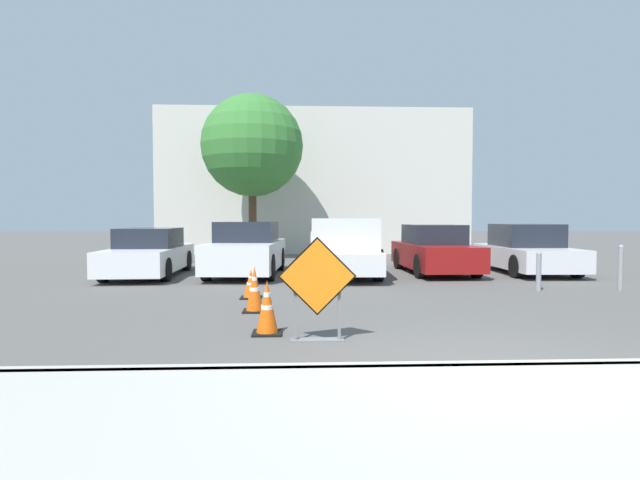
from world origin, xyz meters
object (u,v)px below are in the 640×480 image
(road_closed_sign, at_px, (317,285))
(parked_car_fourth, at_px, (526,251))
(traffic_cone_third, at_px, (251,284))
(bollard_second, at_px, (621,266))
(bollard_nearest, at_px, (539,270))
(parked_car_nearest, at_px, (149,254))
(traffic_cone_second, at_px, (255,290))
(traffic_cone_nearest, at_px, (267,308))
(parked_car_third, at_px, (434,251))
(pickup_truck, at_px, (343,250))
(parked_car_second, at_px, (247,250))

(road_closed_sign, relative_size, parked_car_fourth, 0.34)
(traffic_cone_third, height_order, parked_car_fourth, parked_car_fourth)
(parked_car_fourth, bearing_deg, bollard_second, 98.11)
(bollard_nearest, bearing_deg, parked_car_fourth, 68.84)
(parked_car_nearest, height_order, parked_car_fourth, parked_car_fourth)
(traffic_cone_second, relative_size, traffic_cone_third, 1.35)
(traffic_cone_nearest, distance_m, parked_car_fourth, 10.52)
(traffic_cone_nearest, bearing_deg, parked_car_fourth, 46.33)
(parked_car_third, bearing_deg, pickup_truck, 10.34)
(traffic_cone_nearest, relative_size, traffic_cone_second, 0.96)
(traffic_cone_third, relative_size, parked_car_fourth, 0.14)
(traffic_cone_second, bearing_deg, parked_car_fourth, 37.94)
(traffic_cone_nearest, bearing_deg, bollard_second, 26.90)
(road_closed_sign, bearing_deg, bollard_second, 31.89)
(bollard_nearest, bearing_deg, parked_car_third, 109.50)
(road_closed_sign, xyz_separation_m, parked_car_third, (3.80, 8.16, -0.08))
(parked_car_fourth, bearing_deg, parked_car_second, 2.68)
(traffic_cone_nearest, bearing_deg, parked_car_nearest, 117.35)
(traffic_cone_third, xyz_separation_m, pickup_truck, (2.24, 3.95, 0.46))
(road_closed_sign, bearing_deg, pickup_truck, 82.33)
(pickup_truck, bearing_deg, bollard_second, 154.62)
(pickup_truck, distance_m, bollard_nearest, 5.23)
(traffic_cone_third, bearing_deg, traffic_cone_nearest, -80.54)
(traffic_cone_nearest, relative_size, parked_car_nearest, 0.17)
(pickup_truck, xyz_separation_m, bollard_nearest, (4.12, -3.20, -0.27))
(bollard_second, bearing_deg, parked_car_nearest, 163.38)
(bollard_nearest, xyz_separation_m, bollard_second, (1.89, 0.00, 0.08))
(parked_car_nearest, height_order, parked_car_second, parked_car_second)
(traffic_cone_second, bearing_deg, bollard_nearest, 19.87)
(parked_car_nearest, bearing_deg, traffic_cone_second, 119.98)
(traffic_cone_second, height_order, bollard_nearest, bollard_nearest)
(bollard_nearest, bearing_deg, traffic_cone_second, -160.13)
(bollard_second, bearing_deg, pickup_truck, 151.93)
(traffic_cone_nearest, relative_size, bollard_second, 0.74)
(parked_car_fourth, height_order, bollard_second, parked_car_fourth)
(parked_car_third, bearing_deg, bollard_nearest, 108.09)
(road_closed_sign, relative_size, parked_car_second, 0.31)
(parked_car_second, height_order, pickup_truck, pickup_truck)
(pickup_truck, xyz_separation_m, bollard_second, (6.01, -3.20, -0.20))
(traffic_cone_nearest, distance_m, parked_car_nearest, 8.29)
(parked_car_second, height_order, parked_car_third, parked_car_second)
(traffic_cone_third, height_order, parked_car_nearest, parked_car_nearest)
(traffic_cone_nearest, xyz_separation_m, bollard_nearest, (5.83, 3.92, 0.10))
(traffic_cone_nearest, bearing_deg, traffic_cone_second, 100.84)
(pickup_truck, bearing_deg, road_closed_sign, 85.02)
(parked_car_nearest, xyz_separation_m, pickup_truck, (5.52, -0.24, 0.12))
(traffic_cone_second, bearing_deg, pickup_truck, 69.45)
(traffic_cone_third, relative_size, parked_car_second, 0.13)
(pickup_truck, height_order, parked_car_third, pickup_truck)
(traffic_cone_nearest, bearing_deg, pickup_truck, 76.49)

